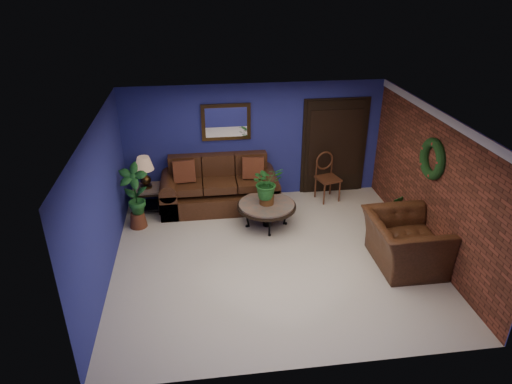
{
  "coord_description": "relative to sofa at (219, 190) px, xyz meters",
  "views": [
    {
      "loc": [
        -1.19,
        -6.59,
        4.59
      ],
      "look_at": [
        -0.23,
        0.55,
        1.03
      ],
      "focal_mm": 32.0,
      "sensor_mm": 36.0,
      "label": 1
    }
  ],
  "objects": [
    {
      "name": "closet_door",
      "position": [
        2.56,
        0.38,
        0.69
      ],
      "size": [
        1.44,
        0.06,
        2.18
      ],
      "primitive_type": "cube",
      "color": "black",
      "rests_on": "wall_back"
    },
    {
      "name": "crown_molding",
      "position": [
        3.53,
        -2.09,
        2.07
      ],
      "size": [
        0.03,
        5.0,
        0.14
      ],
      "primitive_type": "cube",
      "color": "white",
      "rests_on": "wall_right_brick"
    },
    {
      "name": "sofa",
      "position": [
        0.0,
        0.0,
        0.0
      ],
      "size": [
        2.43,
        1.05,
        1.09
      ],
      "color": "#4C2515",
      "rests_on": "ground"
    },
    {
      "name": "end_table",
      "position": [
        -1.49,
        -0.04,
        0.05
      ],
      "size": [
        0.58,
        0.58,
        0.53
      ],
      "color": "#56504B",
      "rests_on": "ground"
    },
    {
      "name": "wreath",
      "position": [
        3.5,
        -2.04,
        1.34
      ],
      "size": [
        0.16,
        0.72,
        0.72
      ],
      "primitive_type": "torus",
      "rotation": [
        0.0,
        1.57,
        0.0
      ],
      "color": "black",
      "rests_on": "wall_right_brick"
    },
    {
      "name": "table_lamp",
      "position": [
        -1.49,
        -0.04,
        0.59
      ],
      "size": [
        0.39,
        0.39,
        0.65
      ],
      "color": "#412B13",
      "rests_on": "end_table"
    },
    {
      "name": "coffee_plant",
      "position": [
        0.86,
        -0.99,
        0.56
      ],
      "size": [
        0.69,
        0.63,
        0.78
      ],
      "color": "#5C3417",
      "rests_on": "coffee_table"
    },
    {
      "name": "side_chair",
      "position": [
        2.33,
        0.03,
        0.23
      ],
      "size": [
        0.55,
        0.55,
        1.05
      ],
      "rotation": [
        0.0,
        0.0,
        0.26
      ],
      "color": "#582C19",
      "rests_on": "ground"
    },
    {
      "name": "wall_mirror",
      "position": [
        0.21,
        0.37,
        1.36
      ],
      "size": [
        1.02,
        0.06,
        0.77
      ],
      "primitive_type": "cube",
      "color": "#412B13",
      "rests_on": "wall_back"
    },
    {
      "name": "tall_plant",
      "position": [
        -1.64,
        -0.69,
        0.34
      ],
      "size": [
        0.62,
        0.48,
        1.31
      ],
      "color": "brown",
      "rests_on": "ground"
    },
    {
      "name": "floor",
      "position": [
        0.81,
        -2.09,
        -0.36
      ],
      "size": [
        5.5,
        5.5,
        0.0
      ],
      "primitive_type": "plane",
      "color": "beige",
      "rests_on": "ground"
    },
    {
      "name": "floor_plant",
      "position": [
        3.16,
        -1.57,
        0.07
      ],
      "size": [
        0.41,
        0.35,
        0.82
      ],
      "color": "#5C3417",
      "rests_on": "ground"
    },
    {
      "name": "coffee_table",
      "position": [
        0.86,
        -0.99,
        0.07
      ],
      "size": [
        1.14,
        1.14,
        0.49
      ],
      "rotation": [
        0.0,
        0.0,
        0.25
      ],
      "color": "#56504B",
      "rests_on": "ground"
    },
    {
      "name": "wall_right_brick",
      "position": [
        3.56,
        -2.09,
        0.89
      ],
      "size": [
        0.04,
        5.0,
        2.5
      ],
      "primitive_type": "cube",
      "color": "brown",
      "rests_on": "ground"
    },
    {
      "name": "wall_left",
      "position": [
        -1.94,
        -2.09,
        0.89
      ],
      "size": [
        0.04,
        5.0,
        2.5
      ],
      "primitive_type": "cube",
      "color": "navy",
      "rests_on": "ground"
    },
    {
      "name": "wall_back",
      "position": [
        0.81,
        0.41,
        0.89
      ],
      "size": [
        5.5,
        0.04,
        2.5
      ],
      "primitive_type": "cube",
      "color": "navy",
      "rests_on": "ground"
    },
    {
      "name": "ceiling",
      "position": [
        0.81,
        -2.09,
        2.14
      ],
      "size": [
        5.5,
        5.0,
        0.02
      ],
      "primitive_type": "cube",
      "color": "silver",
      "rests_on": "wall_back"
    },
    {
      "name": "armchair",
      "position": [
        2.96,
        -2.56,
        0.07
      ],
      "size": [
        1.16,
        1.33,
        0.86
      ],
      "primitive_type": "imported",
      "rotation": [
        0.0,
        0.0,
        1.57
      ],
      "color": "#4C2515",
      "rests_on": "ground"
    }
  ]
}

